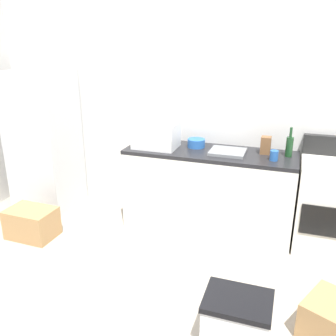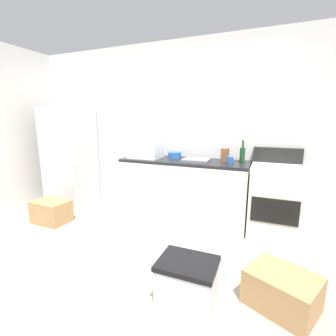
% 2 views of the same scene
% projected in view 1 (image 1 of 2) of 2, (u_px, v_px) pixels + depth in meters
% --- Properties ---
extents(ground_plane, '(6.00, 6.00, 0.00)m').
position_uv_depth(ground_plane, '(142.00, 284.00, 3.23)').
color(ground_plane, '#9E9384').
extents(wall_back, '(5.00, 0.10, 2.60)m').
position_uv_depth(wall_back, '(192.00, 106.00, 4.17)').
color(wall_back, silver).
rests_on(wall_back, ground_plane).
extents(kitchen_counter, '(1.80, 0.60, 0.90)m').
position_uv_depth(kitchen_counter, '(208.00, 190.00, 4.05)').
color(kitchen_counter, silver).
rests_on(kitchen_counter, ground_plane).
extents(refrigerator, '(0.68, 0.66, 1.67)m').
position_uv_depth(refrigerator, '(44.00, 141.00, 4.50)').
color(refrigerator, silver).
rests_on(refrigerator, ground_plane).
extents(stove_oven, '(0.60, 0.61, 1.10)m').
position_uv_depth(stove_oven, '(328.00, 204.00, 3.68)').
color(stove_oven, silver).
rests_on(stove_oven, ground_plane).
extents(microwave, '(0.46, 0.34, 0.27)m').
position_uv_depth(microwave, '(156.00, 135.00, 3.99)').
color(microwave, white).
rests_on(microwave, kitchen_counter).
extents(sink_basin, '(0.36, 0.32, 0.03)m').
position_uv_depth(sink_basin, '(228.00, 152.00, 3.82)').
color(sink_basin, slate).
rests_on(sink_basin, kitchen_counter).
extents(wine_bottle, '(0.07, 0.07, 0.30)m').
position_uv_depth(wine_bottle, '(289.00, 146.00, 3.69)').
color(wine_bottle, '#193F1E').
rests_on(wine_bottle, kitchen_counter).
extents(coffee_mug, '(0.08, 0.08, 0.10)m').
position_uv_depth(coffee_mug, '(274.00, 155.00, 3.59)').
color(coffee_mug, '#2659A5').
rests_on(coffee_mug, kitchen_counter).
extents(knife_block, '(0.10, 0.10, 0.18)m').
position_uv_depth(knife_block, '(266.00, 145.00, 3.78)').
color(knife_block, brown).
rests_on(knife_block, kitchen_counter).
extents(mixing_bowl, '(0.19, 0.19, 0.09)m').
position_uv_depth(mixing_bowl, '(196.00, 143.00, 4.03)').
color(mixing_bowl, '#2659A5').
rests_on(mixing_bowl, kitchen_counter).
extents(cardboard_box_medium, '(0.51, 0.36, 0.32)m').
position_uv_depth(cardboard_box_medium, '(32.00, 223.00, 3.95)').
color(cardboard_box_medium, '#A37A4C').
rests_on(cardboard_box_medium, ground_plane).
extents(storage_bin, '(0.46, 0.36, 0.38)m').
position_uv_depth(storage_bin, '(236.00, 321.00, 2.56)').
color(storage_bin, silver).
rests_on(storage_bin, ground_plane).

